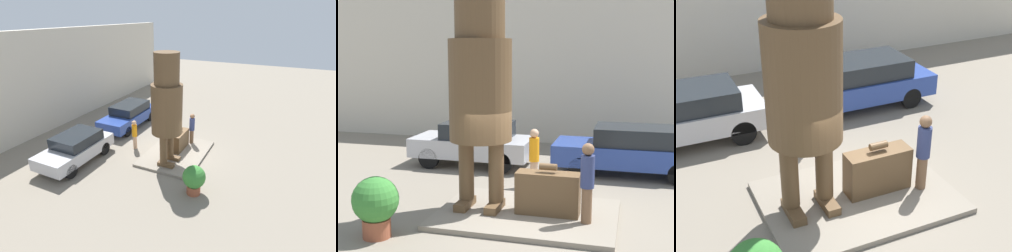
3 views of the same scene
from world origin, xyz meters
TOP-DOWN VIEW (x-y plane):
  - ground_plane at (0.00, 0.00)m, footprint 60.00×60.00m
  - pedestal at (0.00, 0.00)m, footprint 4.19×3.01m
  - building_backdrop at (0.00, 9.09)m, footprint 28.00×0.60m
  - statue_figure at (-1.15, 0.04)m, footprint 1.48×1.48m
  - giant_suitcase at (0.49, 0.02)m, footprint 1.48×0.52m
  - tourist at (1.42, -0.33)m, footprint 0.31×0.31m
  - parked_car_silver at (-2.85, 4.38)m, footprint 4.01×1.85m
  - parked_car_blue at (2.30, 4.52)m, footprint 4.65×1.85m
  - planter_pot at (-2.79, -2.01)m, footprint 0.98×0.98m
  - worker_hivis at (-0.36, 2.42)m, footprint 0.29×0.29m

SIDE VIEW (x-z plane):
  - ground_plane at x=0.00m, z-range 0.00..0.00m
  - pedestal at x=0.00m, z-range 0.00..0.12m
  - giant_suitcase at x=0.49m, z-range 0.02..1.23m
  - planter_pot at x=-2.79m, z-range 0.09..1.40m
  - parked_car_silver at x=-2.85m, z-range 0.06..1.55m
  - parked_car_blue at x=2.30m, z-range 0.05..1.58m
  - worker_hivis at x=-0.36m, z-range 0.08..1.78m
  - tourist at x=1.42m, z-range 0.21..2.01m
  - building_backdrop at x=0.00m, z-range 0.00..6.25m
  - statue_figure at x=-1.15m, z-range 0.59..6.05m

